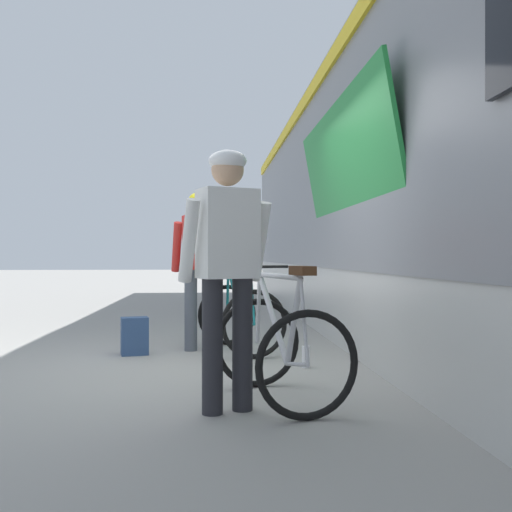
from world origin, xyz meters
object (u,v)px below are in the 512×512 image
object	(u,v)px
cyclist_near_in_white	(227,255)
train_car	(449,182)
cyclist_far_in_red	(200,256)
backpack_on_platform	(135,336)
bicycle_far_teal	(240,315)
water_bottle_near_the_bikes	(306,357)
bicycle_near_silver	(280,346)

from	to	relation	value
cyclist_near_in_white	train_car	bearing A→B (deg)	47.94
cyclist_far_in_red	backpack_on_platform	size ratio (longest dim) A/B	4.40
train_car	bicycle_far_teal	size ratio (longest dim) A/B	15.76
train_car	water_bottle_near_the_bikes	distance (m)	3.23
backpack_on_platform	cyclist_far_in_red	bearing A→B (deg)	7.62
bicycle_near_silver	bicycle_far_teal	world-z (taller)	same
cyclist_near_in_white	cyclist_far_in_red	bearing A→B (deg)	94.83
backpack_on_platform	water_bottle_near_the_bikes	size ratio (longest dim) A/B	1.96
train_car	cyclist_near_in_white	size ratio (longest dim) A/B	10.83
bicycle_far_teal	backpack_on_platform	distance (m)	1.15
train_car	bicycle_far_teal	world-z (taller)	train_car
water_bottle_near_the_bikes	bicycle_near_silver	bearing A→B (deg)	-107.13
cyclist_far_in_red	bicycle_far_teal	world-z (taller)	cyclist_far_in_red
cyclist_far_in_red	bicycle_far_teal	size ratio (longest dim) A/B	1.46
bicycle_near_silver	water_bottle_near_the_bikes	size ratio (longest dim) A/B	5.93
bicycle_far_teal	backpack_on_platform	bearing A→B (deg)	-172.93
train_car	cyclist_far_in_red	size ratio (longest dim) A/B	10.83
cyclist_far_in_red	bicycle_near_silver	xyz separation A→B (m)	(0.61, -2.39, -0.65)
cyclist_near_in_white	cyclist_far_in_red	world-z (taller)	same
water_bottle_near_the_bikes	backpack_on_platform	bearing A→B (deg)	153.27
cyclist_far_in_red	water_bottle_near_the_bikes	bearing A→B (deg)	-47.93
backpack_on_platform	cyclist_near_in_white	bearing A→B (deg)	-81.72
cyclist_far_in_red	backpack_on_platform	xyz separation A→B (m)	(-0.69, -0.26, -0.85)
cyclist_near_in_white	water_bottle_near_the_bikes	xyz separation A→B (m)	(0.78, 1.52, -0.95)
train_car	bicycle_near_silver	xyz separation A→B (m)	(-2.46, -2.92, -1.56)
cyclist_far_in_red	water_bottle_near_the_bikes	world-z (taller)	cyclist_far_in_red
bicycle_far_teal	bicycle_near_silver	bearing A→B (deg)	-85.64
water_bottle_near_the_bikes	bicycle_far_teal	bearing A→B (deg)	119.79
train_car	water_bottle_near_the_bikes	bearing A→B (deg)	-141.59
cyclist_far_in_red	backpack_on_platform	bearing A→B (deg)	-159.59
cyclist_near_in_white	backpack_on_platform	xyz separation A→B (m)	(-0.91, 2.37, -0.85)
bicycle_near_silver	backpack_on_platform	world-z (taller)	bicycle_near_silver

